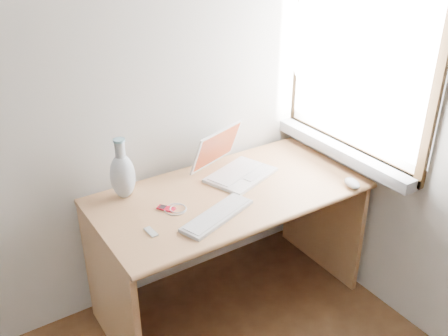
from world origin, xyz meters
TOP-DOWN VIEW (x-y plane):
  - window at (1.72, 1.30)m, footprint 0.11×0.99m
  - desk at (1.03, 1.46)m, footprint 1.34×0.67m
  - laptop at (1.16, 1.52)m, footprint 0.40×0.39m
  - external_keyboard at (0.85, 1.21)m, footprint 0.41×0.24m
  - mouse at (1.57, 1.08)m, footprint 0.09×0.12m
  - ipod at (0.69, 1.40)m, footprint 0.08×0.09m
  - cable_coil at (0.72, 1.37)m, footprint 0.12×0.12m
  - remote at (0.55, 1.27)m, footprint 0.03×0.08m
  - vase at (0.57, 1.61)m, footprint 0.12×0.12m

SIDE VIEW (x-z plane):
  - desk at x=1.03m, z-range 0.15..0.86m
  - cable_coil at x=0.72m, z-range 0.71..0.71m
  - remote at x=0.55m, z-range 0.71..0.72m
  - ipod at x=0.69m, z-range 0.71..0.72m
  - external_keyboard at x=0.85m, z-range 0.71..0.73m
  - mouse at x=1.57m, z-range 0.71..0.75m
  - laptop at x=1.16m, z-range 0.65..0.88m
  - vase at x=0.57m, z-range 0.68..0.99m
  - window at x=1.72m, z-range 0.72..1.83m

